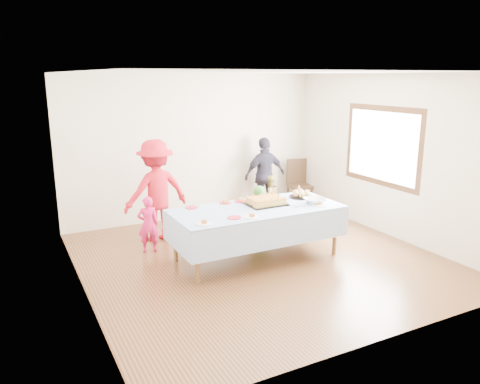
# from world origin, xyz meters

# --- Properties ---
(ground) EXTENTS (5.00, 5.00, 0.00)m
(ground) POSITION_xyz_m (0.00, 0.00, 0.00)
(ground) COLOR #4E2816
(ground) RESTS_ON ground
(room_walls) EXTENTS (5.04, 5.04, 2.72)m
(room_walls) POSITION_xyz_m (0.05, 0.00, 1.77)
(room_walls) COLOR beige
(room_walls) RESTS_ON ground
(party_table) EXTENTS (2.50, 1.10, 0.78)m
(party_table) POSITION_xyz_m (-0.02, 0.06, 0.72)
(party_table) COLOR brown
(party_table) RESTS_ON ground
(birthday_cake) EXTENTS (0.59, 0.45, 0.10)m
(birthday_cake) POSITION_xyz_m (0.19, 0.16, 0.83)
(birthday_cake) COLOR black
(birthday_cake) RESTS_ON party_table
(rolls_tray) EXTENTS (0.38, 0.38, 0.11)m
(rolls_tray) POSITION_xyz_m (0.90, 0.26, 0.83)
(rolls_tray) COLOR black
(rolls_tray) RESTS_ON party_table
(punch_bowl) EXTENTS (0.33, 0.33, 0.08)m
(punch_bowl) POSITION_xyz_m (0.89, -0.12, 0.82)
(punch_bowl) COLOR silver
(punch_bowl) RESTS_ON party_table
(party_hat) EXTENTS (0.09, 0.09, 0.15)m
(party_hat) POSITION_xyz_m (1.01, 0.48, 0.86)
(party_hat) COLOR white
(party_hat) RESTS_ON party_table
(fork_pile) EXTENTS (0.24, 0.18, 0.07)m
(fork_pile) POSITION_xyz_m (0.56, -0.16, 0.81)
(fork_pile) COLOR white
(fork_pile) RESTS_ON party_table
(plate_red_far_a) EXTENTS (0.18, 0.18, 0.01)m
(plate_red_far_a) POSITION_xyz_m (-0.87, 0.49, 0.79)
(plate_red_far_a) COLOR red
(plate_red_far_a) RESTS_ON party_table
(plate_red_far_b) EXTENTS (0.18, 0.18, 0.01)m
(plate_red_far_b) POSITION_xyz_m (-0.32, 0.50, 0.79)
(plate_red_far_b) COLOR red
(plate_red_far_b) RESTS_ON party_table
(plate_red_far_c) EXTENTS (0.20, 0.20, 0.01)m
(plate_red_far_c) POSITION_xyz_m (-0.07, 0.47, 0.79)
(plate_red_far_c) COLOR red
(plate_red_far_c) RESTS_ON party_table
(plate_red_far_d) EXTENTS (0.17, 0.17, 0.01)m
(plate_red_far_d) POSITION_xyz_m (0.51, 0.46, 0.79)
(plate_red_far_d) COLOR red
(plate_red_far_d) RESTS_ON party_table
(plate_red_near) EXTENTS (0.19, 0.19, 0.01)m
(plate_red_near) POSITION_xyz_m (-0.54, -0.24, 0.79)
(plate_red_near) COLOR red
(plate_red_near) RESTS_ON party_table
(plate_white_left) EXTENTS (0.22, 0.22, 0.01)m
(plate_white_left) POSITION_xyz_m (-1.01, -0.30, 0.79)
(plate_white_left) COLOR white
(plate_white_left) RESTS_ON party_table
(plate_white_mid) EXTENTS (0.19, 0.19, 0.01)m
(plate_white_mid) POSITION_xyz_m (-0.32, -0.33, 0.79)
(plate_white_mid) COLOR white
(plate_white_mid) RESTS_ON party_table
(plate_white_right) EXTENTS (0.24, 0.24, 0.01)m
(plate_white_right) POSITION_xyz_m (0.87, -0.24, 0.79)
(plate_white_right) COLOR white
(plate_white_right) RESTS_ON party_table
(dining_chair) EXTENTS (0.51, 0.51, 1.00)m
(dining_chair) POSITION_xyz_m (2.12, 2.11, 0.55)
(dining_chair) COLOR black
(dining_chair) RESTS_ON ground
(toddler_left) EXTENTS (0.36, 0.28, 0.88)m
(toddler_left) POSITION_xyz_m (-1.37, 1.05, 0.44)
(toddler_left) COLOR #E31C61
(toddler_left) RESTS_ON ground
(toddler_mid) EXTENTS (0.50, 0.42, 0.87)m
(toddler_mid) POSITION_xyz_m (0.51, 0.92, 0.43)
(toddler_mid) COLOR #3A802A
(toddler_mid) RESTS_ON ground
(toddler_right) EXTENTS (0.41, 0.32, 0.82)m
(toddler_right) POSITION_xyz_m (1.22, 1.76, 0.41)
(toddler_right) COLOR tan
(toddler_right) RESTS_ON ground
(adult_left) EXTENTS (1.15, 0.74, 1.67)m
(adult_left) POSITION_xyz_m (-1.08, 1.52, 0.84)
(adult_left) COLOR red
(adult_left) RESTS_ON ground
(adult_right) EXTENTS (0.88, 0.37, 1.50)m
(adult_right) POSITION_xyz_m (1.32, 2.12, 0.75)
(adult_right) COLOR #2C2A39
(adult_right) RESTS_ON ground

